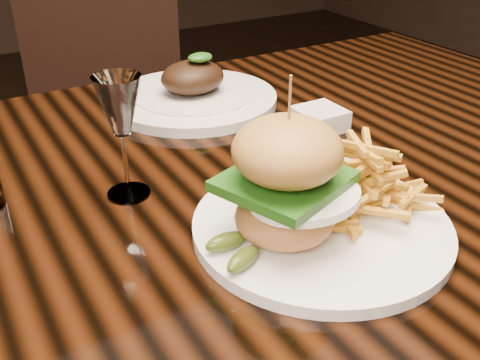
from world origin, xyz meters
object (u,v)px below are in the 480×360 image
wine_glass (120,110)px  chair_far (109,100)px  far_dish (193,94)px  dining_table (201,218)px  burger_plate (323,191)px

wine_glass → chair_far: chair_far is taller
far_dish → dining_table: bearing=-114.5°
far_dish → wine_glass: bearing=-131.1°
chair_far → dining_table: bearing=-82.9°
burger_plate → wine_glass: size_ratio=1.87×
wine_glass → chair_far: bearing=74.4°
chair_far → wine_glass: bearing=-89.4°
wine_glass → dining_table: bearing=3.3°
wine_glass → chair_far: 0.99m
wine_glass → far_dish: wine_glass is taller
wine_glass → burger_plate: bearing=-50.2°
chair_far → burger_plate: bearing=-78.1°
burger_plate → chair_far: (0.08, 1.09, -0.27)m
burger_plate → wine_glass: (-0.17, 0.20, 0.06)m
far_dish → chair_far: (0.03, 0.64, -0.23)m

